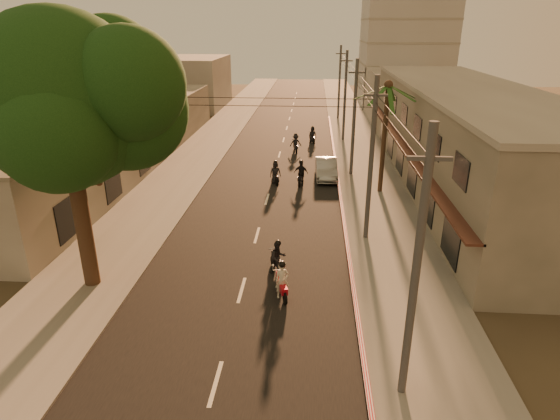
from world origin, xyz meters
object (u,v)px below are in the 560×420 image
Objects in this scene: scooter_far_a at (275,173)px; parked_car at (326,169)px; palm_tree at (388,92)px; scooter_far_c at (312,135)px; broadleaf_tree at (73,100)px; scooter_red at (282,281)px; scooter_mid_a at (278,258)px; scooter_mid_b at (301,174)px; scooter_far_b at (296,143)px.

parked_car is (3.88, 1.67, -0.06)m from scooter_far_a.
palm_tree is 4.79× the size of scooter_far_c.
scooter_red is (8.49, -0.57, -7.67)m from broadleaf_tree.
palm_tree is at bearing 50.13° from scooter_red.
scooter_mid_a is 13.80m from scooter_far_a.
scooter_far_c is at bearing 71.52° from broadleaf_tree.
scooter_mid_b reaches higher than scooter_mid_a.
parked_car is (10.80, 17.03, -7.71)m from broadleaf_tree.
scooter_mid_a is 0.37× the size of parked_car.
parked_car is (2.65, 15.41, -0.04)m from scooter_mid_a.
broadleaf_tree is 2.59× the size of parked_car.
broadleaf_tree reaches higher than parked_car.
scooter_red is 25.50m from scooter_far_b.
broadleaf_tree is at bearing -124.30° from parked_car.
scooter_far_c reaches higher than parked_car.
parked_car is at bearing 140.20° from palm_tree.
scooter_far_b is 8.35m from parked_car.
scooter_mid_b reaches higher than parked_car.
palm_tree reaches higher than scooter_red.
scooter_mid_b is at bearing 62.09° from scooter_mid_a.
palm_tree is at bearing -24.95° from scooter_far_a.
scooter_red is 0.39× the size of parked_car.
scooter_far_c is (0.78, 13.62, -0.10)m from scooter_mid_b.
broadleaf_tree is at bearing -128.07° from scooter_far_a.
scooter_red is at bearing -112.99° from palm_tree.
scooter_red is 17.75m from parked_car.
broadleaf_tree is 6.65× the size of scooter_far_a.
scooter_far_c is at bearing 93.67° from parked_car.
scooter_far_c is at bearing 61.93° from scooter_mid_a.
scooter_mid_b is 9.74m from scooter_far_b.
palm_tree is 10.08m from scooter_far_a.
palm_tree is at bearing -41.72° from parked_car.
scooter_far_a is at bearing 78.77° from scooter_red.
scooter_far_c is at bearing 94.10° from scooter_mid_b.
scooter_far_b is at bearing 69.24° from scooter_far_a.
palm_tree is 1.76× the size of parked_car.
scooter_far_c is at bearing 57.83° from scooter_far_b.
scooter_mid_a is at bearing 82.02° from scooter_red.
scooter_mid_a is (-0.34, 2.20, 0.00)m from scooter_red.
broadleaf_tree is at bearing 159.27° from scooter_red.
scooter_far_a is at bearing -176.89° from scooter_mid_b.
scooter_red is 0.91× the size of scooter_mid_b.
scooter_far_a is at bearing 65.77° from broadleaf_tree.
scooter_mid_a is 15.64m from parked_car.
scooter_far_b is at bearing 101.99° from scooter_mid_b.
parked_car is 11.87m from scooter_far_c.
scooter_far_a is (-7.70, 1.51, -6.33)m from palm_tree.
scooter_far_a is (-1.58, 15.94, 0.02)m from scooter_red.
scooter_mid_b is at bearing -18.13° from scooter_far_a.
scooter_mid_b is 1.15× the size of scooter_far_c.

